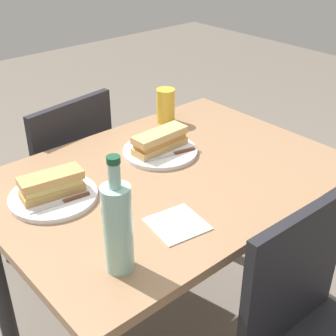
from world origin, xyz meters
The scene contains 12 objects.
ground_plane centered at (0.00, 0.00, 0.00)m, with size 8.00×8.00×0.00m, color #6B6056.
dining_table centered at (0.00, 0.00, 0.63)m, with size 1.11×0.80×0.74m.
chair_near centered at (0.07, -0.60, 0.49)m, with size 0.45×0.45×0.85m.
plate_near centered at (-0.07, -0.12, 0.75)m, with size 0.26×0.26×0.01m, color white.
baguette_sandwich_near centered at (-0.07, -0.12, 0.79)m, with size 0.21×0.08×0.07m.
knife_near centered at (-0.08, -0.06, 0.76)m, with size 0.18×0.05×0.01m.
plate_far centered at (0.35, -0.11, 0.75)m, with size 0.26×0.26×0.01m, color white.
baguette_sandwich_far centered at (0.35, -0.11, 0.79)m, with size 0.19×0.10×0.07m.
knife_far centered at (0.35, -0.05, 0.76)m, with size 0.18×0.03×0.01m.
water_bottle centered at (0.38, 0.26, 0.86)m, with size 0.07×0.07×0.30m.
beer_glass centered at (-0.26, -0.31, 0.81)m, with size 0.07×0.07×0.13m, color gold.
paper_napkin centered at (0.16, 0.22, 0.75)m, with size 0.14×0.14×0.00m, color white.
Camera 1 is at (0.84, 0.96, 1.49)m, focal length 49.40 mm.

